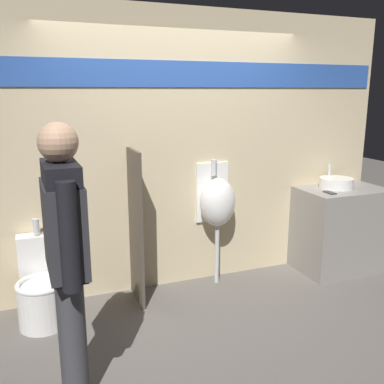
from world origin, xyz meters
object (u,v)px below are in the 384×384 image
sink_basin (336,183)px  urinal_near_counter (217,202)px  toilet (42,291)px  cell_phone (330,193)px  person_in_vest (66,246)px

sink_basin → urinal_near_counter: bearing=175.7°
urinal_near_counter → toilet: bearing=-174.1°
cell_phone → toilet: size_ratio=0.16×
person_in_vest → cell_phone: bearing=-72.4°
urinal_near_counter → person_in_vest: size_ratio=0.72×
cell_phone → urinal_near_counter: size_ratio=0.11×
cell_phone → urinal_near_counter: (-1.14, 0.28, -0.06)m
sink_basin → toilet: sink_basin is taller
cell_phone → person_in_vest: (-2.70, -0.92, 0.11)m
cell_phone → toilet: bearing=177.9°
urinal_near_counter → sink_basin: bearing=-4.3°
toilet → urinal_near_counter: bearing=5.9°
person_in_vest → toilet: bearing=7.2°
urinal_near_counter → person_in_vest: person_in_vest is taller
cell_phone → person_in_vest: 2.85m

